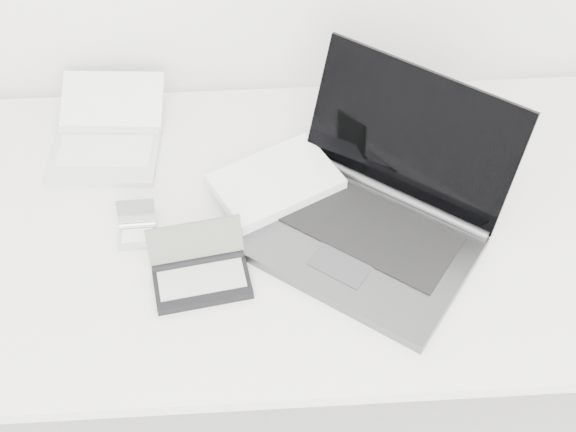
{
  "coord_description": "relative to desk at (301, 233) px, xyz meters",
  "views": [
    {
      "loc": [
        -0.09,
        0.52,
        1.99
      ],
      "look_at": [
        -0.03,
        1.51,
        0.79
      ],
      "focal_mm": 50.0,
      "sensor_mm": 36.0,
      "label": 1
    }
  ],
  "objects": [
    {
      "name": "laptop_large",
      "position": [
        0.1,
        -0.01,
        0.09
      ],
      "size": [
        0.62,
        0.57,
        0.28
      ],
      "rotation": [
        0.0,
        0.0,
        -0.63
      ],
      "color": "#4F5154",
      "rests_on": "desk"
    },
    {
      "name": "palmtop_charcoal",
      "position": [
        -0.2,
        -0.14,
        0.07
      ],
      "size": [
        0.2,
        0.16,
        0.1
      ],
      "rotation": [
        0.0,
        0.0,
        0.16
      ],
      "color": "black",
      "rests_on": "desk"
    },
    {
      "name": "pda_silver",
      "position": [
        -0.33,
        -0.02,
        0.06
      ],
      "size": [
        0.08,
        0.08,
        0.06
      ],
      "rotation": [
        0.0,
        0.0,
        0.03
      ],
      "color": "silver",
      "rests_on": "desk"
    },
    {
      "name": "desk",
      "position": [
        0.0,
        0.0,
        0.0
      ],
      "size": [
        1.6,
        0.8,
        0.73
      ],
      "color": "white",
      "rests_on": "ground"
    },
    {
      "name": "netbook_open_white",
      "position": [
        -0.41,
        0.23,
        0.06
      ],
      "size": [
        0.25,
        0.3,
        0.08
      ],
      "rotation": [
        0.0,
        0.0,
        -0.07
      ],
      "color": "silver",
      "rests_on": "desk"
    }
  ]
}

